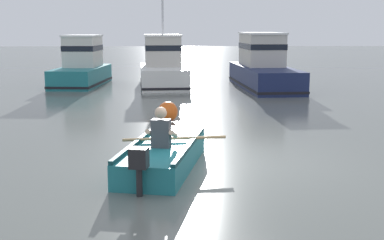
{
  "coord_description": "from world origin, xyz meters",
  "views": [
    {
      "loc": [
        -0.94,
        -9.74,
        2.62
      ],
      "look_at": [
        -0.6,
        1.56,
        0.55
      ],
      "focal_mm": 47.77,
      "sensor_mm": 36.0,
      "label": 1
    }
  ],
  "objects_px": {
    "rowboat_with_person": "(164,154)",
    "moored_boat_teal": "(82,67)",
    "moored_boat_white": "(163,67)",
    "mooring_buoy": "(168,112)",
    "moored_boat_navy": "(263,67)"
  },
  "relations": [
    {
      "from": "rowboat_with_person",
      "to": "moored_boat_teal",
      "type": "bearing_deg",
      "value": 106.2
    },
    {
      "from": "moored_boat_white",
      "to": "mooring_buoy",
      "type": "distance_m",
      "value": 8.74
    },
    {
      "from": "moored_boat_white",
      "to": "moored_boat_teal",
      "type": "bearing_deg",
      "value": 171.86
    },
    {
      "from": "rowboat_with_person",
      "to": "mooring_buoy",
      "type": "xyz_separation_m",
      "value": [
        -0.01,
        4.73,
        0.03
      ]
    },
    {
      "from": "moored_boat_navy",
      "to": "mooring_buoy",
      "type": "distance_m",
      "value": 9.08
    },
    {
      "from": "moored_boat_white",
      "to": "mooring_buoy",
      "type": "relative_size",
      "value": 8.54
    },
    {
      "from": "moored_boat_white",
      "to": "mooring_buoy",
      "type": "xyz_separation_m",
      "value": [
        0.35,
        -8.71,
        -0.56
      ]
    },
    {
      "from": "moored_boat_teal",
      "to": "moored_boat_navy",
      "type": "xyz_separation_m",
      "value": [
        8.08,
        -1.13,
        0.05
      ]
    },
    {
      "from": "rowboat_with_person",
      "to": "moored_boat_teal",
      "type": "height_order",
      "value": "moored_boat_teal"
    },
    {
      "from": "rowboat_with_person",
      "to": "mooring_buoy",
      "type": "relative_size",
      "value": 6.63
    },
    {
      "from": "rowboat_with_person",
      "to": "moored_boat_white",
      "type": "bearing_deg",
      "value": 91.54
    },
    {
      "from": "moored_boat_navy",
      "to": "mooring_buoy",
      "type": "xyz_separation_m",
      "value": [
        -4.03,
        -8.11,
        -0.59
      ]
    },
    {
      "from": "moored_boat_teal",
      "to": "moored_boat_white",
      "type": "height_order",
      "value": "moored_boat_white"
    },
    {
      "from": "mooring_buoy",
      "to": "rowboat_with_person",
      "type": "bearing_deg",
      "value": -89.91
    },
    {
      "from": "rowboat_with_person",
      "to": "moored_boat_white",
      "type": "relative_size",
      "value": 0.78
    }
  ]
}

